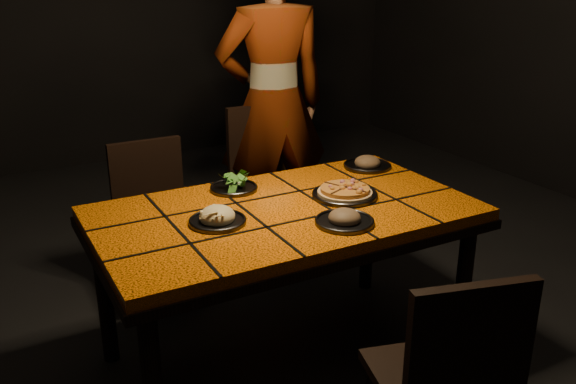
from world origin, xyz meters
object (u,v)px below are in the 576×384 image
chair_far_left (154,212)px  diner (273,104)px  chair_near (449,375)px  dining_table (285,225)px  chair_far_right (269,175)px  plate_pizza (345,193)px  plate_pasta (217,218)px

chair_far_left → diner: (0.83, 0.22, 0.46)m
chair_near → chair_far_left: (-0.41, 1.81, -0.01)m
dining_table → chair_far_left: (-0.34, 0.84, -0.18)m
chair_far_right → diner: 0.43m
chair_near → dining_table: bearing=-70.8°
chair_far_left → plate_pizza: bearing=-53.1°
dining_table → plate_pasta: bearing=-176.8°
chair_near → chair_far_right: 1.95m
chair_far_left → plate_pizza: (0.64, -0.85, 0.27)m
chair_near → plate_pizza: size_ratio=2.71×
chair_far_left → chair_far_right: bearing=8.8°
chair_near → plate_pizza: 1.02m
chair_far_left → diner: bearing=15.1°
dining_table → plate_pizza: bearing=-1.7°
dining_table → chair_far_right: 1.05m
chair_near → plate_pasta: bearing=-52.8°
dining_table → chair_near: size_ratio=1.84×
dining_table → chair_near: 0.98m
chair_far_right → diner: diner is taller
dining_table → diner: 1.21m
chair_near → plate_pizza: (0.23, 0.96, 0.26)m
chair_near → chair_far_right: (0.34, 1.92, 0.04)m
diner → plate_pasta: size_ratio=8.20×
chair_near → plate_pasta: size_ratio=3.79×
dining_table → plate_pizza: 0.32m
dining_table → plate_pizza: plate_pizza is taller
chair_near → chair_far_left: size_ratio=1.02×
chair_near → plate_pasta: 1.06m
dining_table → chair_far_right: chair_far_right is taller
chair_near → diner: diner is taller
chair_far_left → chair_far_right: size_ratio=0.90×
chair_far_left → diner: size_ratio=0.45×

